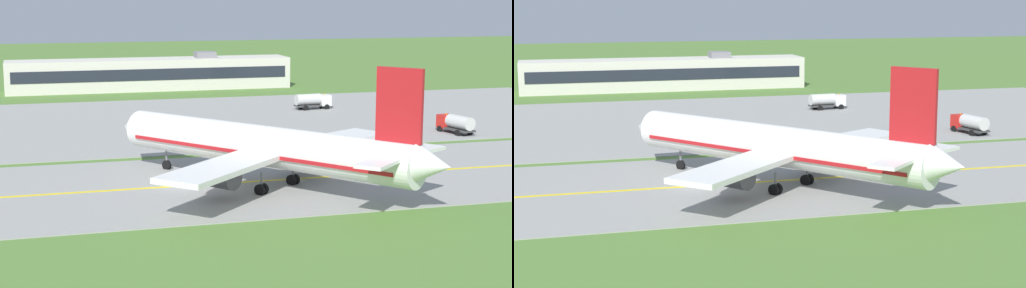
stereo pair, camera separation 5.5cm
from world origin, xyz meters
TOP-DOWN VIEW (x-y plane):
  - ground_plane at (0.00, 0.00)m, footprint 500.00×500.00m
  - taxiway_strip at (0.00, 0.00)m, footprint 240.00×28.00m
  - apron_pad at (10.00, 42.00)m, footprint 140.00×52.00m
  - taxiway_centreline at (0.00, 0.00)m, footprint 220.00×0.60m
  - airplane_lead at (7.80, -2.57)m, footprint 29.01×33.89m
  - service_truck_fuel at (5.81, 27.02)m, footprint 4.00×6.72m
  - service_truck_catering at (41.73, 20.89)m, footprint 3.16×6.27m
  - service_truck_pushback at (30.94, 48.74)m, footprint 6.18×2.83m
  - terminal_building at (9.44, 84.81)m, footprint 55.83×8.64m

SIDE VIEW (x-z plane):
  - ground_plane at x=0.00m, z-range 0.00..0.00m
  - taxiway_strip at x=0.00m, z-range 0.00..0.10m
  - apron_pad at x=10.00m, z-range 0.00..0.10m
  - taxiway_centreline at x=0.00m, z-range 0.10..0.11m
  - service_truck_fuel at x=5.81m, z-range -0.11..2.48m
  - service_truck_catering at x=41.73m, z-range 0.21..2.86m
  - service_truck_pushback at x=30.94m, z-range 0.21..2.86m
  - terminal_building at x=9.44m, z-range -0.57..6.78m
  - airplane_lead at x=7.80m, z-range -2.22..10.48m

